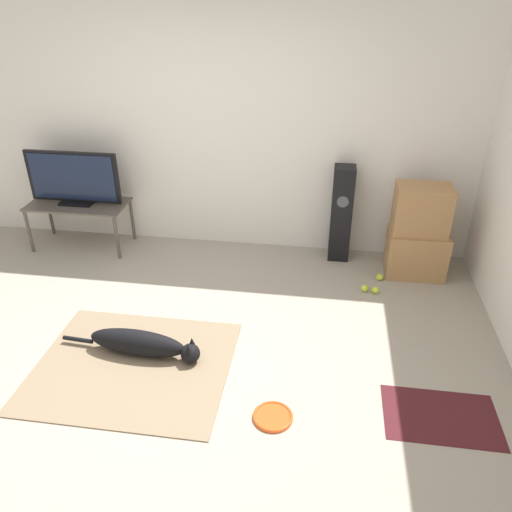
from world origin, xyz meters
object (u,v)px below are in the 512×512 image
object	(u,v)px
floor_speaker	(341,214)
tv_stand	(79,208)
cardboard_box_upper	(422,210)
tennis_ball_near_speaker	(365,288)
frisbee	(273,416)
tv	(73,179)
cardboard_box_lower	(416,253)
tennis_ball_loose_on_carpet	(375,290)
tennis_ball_by_boxes	(380,277)
dog	(142,344)

from	to	relation	value
floor_speaker	tv_stand	xyz separation A→B (m)	(-2.76, -0.13, -0.06)
cardboard_box_upper	tennis_ball_near_speaker	xyz separation A→B (m)	(-0.48, -0.42, -0.65)
frisbee	tv	bearing A→B (deg)	137.16
cardboard_box_lower	tv_stand	distance (m)	3.52
tv_stand	tennis_ball_loose_on_carpet	world-z (taller)	tv_stand
tv	tennis_ball_by_boxes	distance (m)	3.27
cardboard_box_lower	cardboard_box_upper	size ratio (longest dim) A/B	1.11
dog	tv_stand	xyz separation A→B (m)	(-1.27, 1.68, 0.33)
tv_stand	tennis_ball_loose_on_carpet	bearing A→B (deg)	-9.45
tennis_ball_by_boxes	dog	bearing A→B (deg)	-143.63
cardboard_box_lower	tennis_ball_near_speaker	xyz separation A→B (m)	(-0.49, -0.41, -0.19)
frisbee	floor_speaker	xyz separation A→B (m)	(0.42, 2.30, 0.49)
cardboard_box_lower	cardboard_box_upper	bearing A→B (deg)	134.90
cardboard_box_upper	tv	distance (m)	3.50
tv_stand	frisbee	bearing A→B (deg)	-42.80
cardboard_box_lower	cardboard_box_upper	distance (m)	0.46
frisbee	tennis_ball_loose_on_carpet	distance (m)	1.82
cardboard_box_lower	floor_speaker	xyz separation A→B (m)	(-0.75, 0.23, 0.27)
tv_stand	tennis_ball_near_speaker	distance (m)	3.08
tv_stand	tennis_ball_near_speaker	world-z (taller)	tv_stand
tennis_ball_near_speaker	cardboard_box_lower	bearing A→B (deg)	39.70
tv	tennis_ball_by_boxes	world-z (taller)	tv
floor_speaker	tv	xyz separation A→B (m)	(-2.76, -0.13, 0.28)
tv	floor_speaker	bearing A→B (deg)	2.72
cardboard_box_upper	tv	xyz separation A→B (m)	(-3.49, 0.08, 0.09)
frisbee	tv_stand	xyz separation A→B (m)	(-2.34, 2.17, 0.43)
tv	dog	bearing A→B (deg)	-53.04
dog	tennis_ball_near_speaker	size ratio (longest dim) A/B	17.39
tv	tennis_ball_near_speaker	xyz separation A→B (m)	(3.02, -0.50, -0.74)
tennis_ball_near_speaker	tennis_ball_loose_on_carpet	world-z (taller)	same
frisbee	cardboard_box_upper	size ratio (longest dim) A/B	0.54
tennis_ball_by_boxes	tennis_ball_loose_on_carpet	world-z (taller)	same
tv_stand	tennis_ball_near_speaker	bearing A→B (deg)	-9.46
dog	tennis_ball_loose_on_carpet	distance (m)	2.19
floor_speaker	tv_stand	bearing A→B (deg)	-177.22
tv_stand	tv	world-z (taller)	tv
frisbee	tennis_ball_by_boxes	size ratio (longest dim) A/B	4.12
frisbee	tennis_ball_near_speaker	distance (m)	1.80
cardboard_box_upper	tennis_ball_loose_on_carpet	world-z (taller)	cardboard_box_upper
floor_speaker	tennis_ball_by_boxes	distance (m)	0.74
cardboard_box_upper	floor_speaker	bearing A→B (deg)	163.80
floor_speaker	cardboard_box_upper	bearing A→B (deg)	-16.20
tv	cardboard_box_upper	bearing A→B (deg)	-1.33
cardboard_box_upper	tv	world-z (taller)	tv
floor_speaker	tennis_ball_loose_on_carpet	bearing A→B (deg)	-61.61
frisbee	tennis_ball_loose_on_carpet	world-z (taller)	tennis_ball_loose_on_carpet
frisbee	floor_speaker	bearing A→B (deg)	79.60
dog	tv_stand	size ratio (longest dim) A/B	1.11
cardboard_box_upper	tennis_ball_loose_on_carpet	xyz separation A→B (m)	(-0.38, -0.44, -0.65)
tv_stand	tv	xyz separation A→B (m)	(-0.00, 0.00, 0.33)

